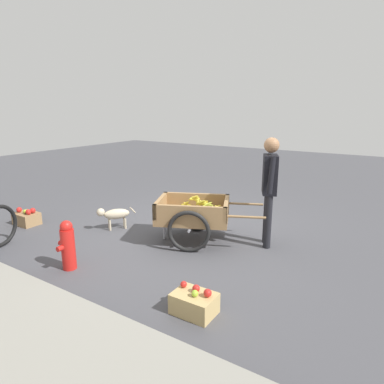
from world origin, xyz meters
name	(u,v)px	position (x,y,z in m)	size (l,w,h in m)	color
ground_plane	(191,232)	(0.00, 0.00, 0.00)	(24.00, 24.00, 0.00)	#47474C
fruit_cart	(194,215)	(-0.23, 0.30, 0.44)	(1.82, 1.37, 0.73)	#937047
vendor_person	(270,182)	(-1.27, -0.17, 1.00)	(0.32, 0.56, 1.66)	black
dog	(114,214)	(1.23, 0.57, 0.27)	(0.44, 0.56, 0.40)	beige
fire_hydrant	(68,245)	(0.65, 1.99, 0.33)	(0.25, 0.25, 0.67)	red
plastic_bucket	(203,206)	(0.40, -1.05, 0.14)	(0.28, 0.28, 0.28)	#B21E1E
apple_crate	(27,218)	(2.75, 1.27, 0.13)	(0.44, 0.32, 0.32)	#99754C
mixed_fruit_crate	(194,303)	(-1.28, 1.95, 0.12)	(0.44, 0.32, 0.30)	tan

